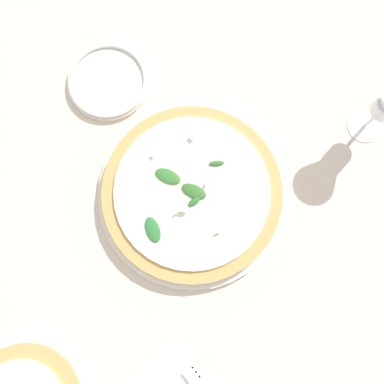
# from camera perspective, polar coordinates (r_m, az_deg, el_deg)

# --- Properties ---
(ground_plane) EXTENTS (6.00, 6.00, 0.00)m
(ground_plane) POSITION_cam_1_polar(r_m,az_deg,el_deg) (0.80, 0.05, -3.99)
(ground_plane) COLOR beige
(pizza_arugula_main) EXTENTS (0.34, 0.34, 0.05)m
(pizza_arugula_main) POSITION_cam_1_polar(r_m,az_deg,el_deg) (0.79, -0.01, -0.18)
(pizza_arugula_main) COLOR silver
(pizza_arugula_main) RESTS_ON ground_plane
(side_plate_white) EXTENTS (0.15, 0.15, 0.02)m
(side_plate_white) POSITION_cam_1_polar(r_m,az_deg,el_deg) (0.88, -10.63, 13.62)
(side_plate_white) COLOR silver
(side_plate_white) RESTS_ON ground_plane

